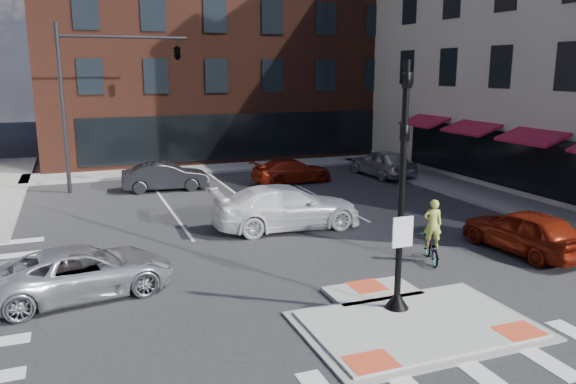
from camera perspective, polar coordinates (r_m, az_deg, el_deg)
name	(u,v)px	position (r m, az deg, el deg)	size (l,w,h in m)	color
ground	(405,319)	(14.18, 11.82, -12.47)	(120.00, 120.00, 0.00)	#28282B
refuge_island	(411,321)	(13.97, 12.41, -12.67)	(5.40, 4.65, 0.13)	gray
sidewalk_e	(485,195)	(28.04, 19.41, -0.33)	(3.00, 24.00, 0.15)	gray
sidewalk_n	(251,166)	(34.76, -3.75, 2.70)	(26.00, 3.00, 0.15)	gray
building_n	(210,43)	(43.95, -7.93, 14.74)	(24.40, 18.40, 15.50)	#4A2117
building_far_left	(100,78)	(62.81, -18.52, 10.92)	(10.00, 12.00, 10.00)	slate
building_far_right	(217,68)	(66.71, -7.21, 12.36)	(12.00, 12.00, 12.00)	brown
signal_pole	(401,220)	(13.69, 11.36, -2.85)	(0.60, 0.60, 5.98)	black
mast_arm_signal	(148,63)	(28.96, -14.08, 12.63)	(6.10, 2.24, 8.00)	black
silver_suv	(83,271)	(15.94, -20.08, -7.59)	(2.19, 4.74, 1.32)	silver
red_sedan	(525,231)	(19.90, 22.92, -3.66)	(1.74, 4.32, 1.47)	maroon
white_pickup	(287,207)	(21.12, -0.11, -1.54)	(2.29, 5.63, 1.63)	white
bg_car_dark	(165,176)	(28.47, -12.34, 1.56)	(1.47, 4.21, 1.39)	#242328
bg_car_silver	(382,163)	(31.87, 9.56, 2.95)	(1.83, 4.55, 1.55)	#B5B6BD
bg_car_red	(292,171)	(29.64, 0.41, 2.14)	(1.77, 4.35, 1.26)	maroon
cyclist	(432,241)	(18.05, 14.40, -4.85)	(1.07, 1.63, 2.00)	#3F3F44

